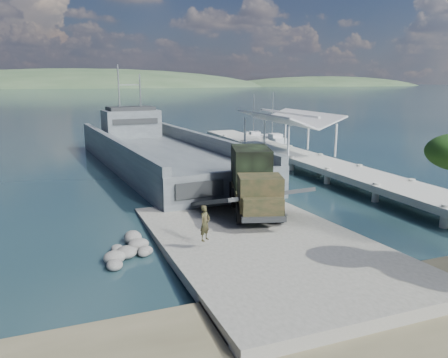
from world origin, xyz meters
TOP-DOWN VIEW (x-y plane):
  - ground at (0.00, 0.00)m, footprint 1400.00×1400.00m
  - boat_ramp at (0.00, -1.00)m, footprint 10.00×18.00m
  - shoreline_rocks at (-6.20, 0.50)m, footprint 3.20×5.60m
  - distant_headlands at (50.00, 560.00)m, footprint 1000.00×240.00m
  - pier at (13.00, 18.77)m, footprint 6.40×44.00m
  - landing_craft at (-0.08, 22.27)m, footprint 12.29×37.97m
  - military_truck at (1.79, 3.95)m, footprint 4.64×8.33m
  - soldier at (-3.14, -1.20)m, footprint 0.77×0.72m
  - sailboat_near at (18.89, 34.59)m, footprint 1.88×5.89m
  - sailboat_far at (17.73, 38.46)m, footprint 2.71×5.68m

SIDE VIEW (x-z plane):
  - ground at x=0.00m, z-range 0.00..0.00m
  - shoreline_rocks at x=-6.20m, z-range -0.45..0.45m
  - distant_headlands at x=50.00m, z-range -24.00..24.00m
  - boat_ramp at x=0.00m, z-range 0.00..0.50m
  - sailboat_far at x=17.73m, z-range -2.98..3.69m
  - sailboat_near at x=18.89m, z-range -3.18..3.93m
  - landing_craft at x=-0.08m, z-range -4.64..6.46m
  - soldier at x=-3.14m, z-range 0.50..2.26m
  - pier at x=13.00m, z-range -1.45..4.65m
  - military_truck at x=1.79m, z-range 0.49..4.20m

